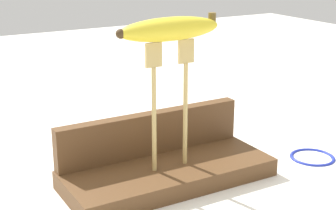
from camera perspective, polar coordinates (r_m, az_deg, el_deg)
ground_plane at (r=0.84m, az=0.00°, el=-8.38°), size 3.00×3.00×0.00m
wooden_board at (r=0.84m, az=0.00°, el=-7.49°), size 0.33×0.14×0.03m
board_backstop at (r=0.87m, az=-1.92°, el=-3.08°), size 0.33×0.02×0.07m
fork_stand_center at (r=0.79m, az=0.22°, el=1.19°), size 0.08×0.01×0.20m
banana_raised_center at (r=0.76m, az=0.22°, el=8.30°), size 0.17×0.04×0.04m
wire_coil at (r=0.97m, az=15.50°, el=-5.40°), size 0.08×0.08×0.01m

